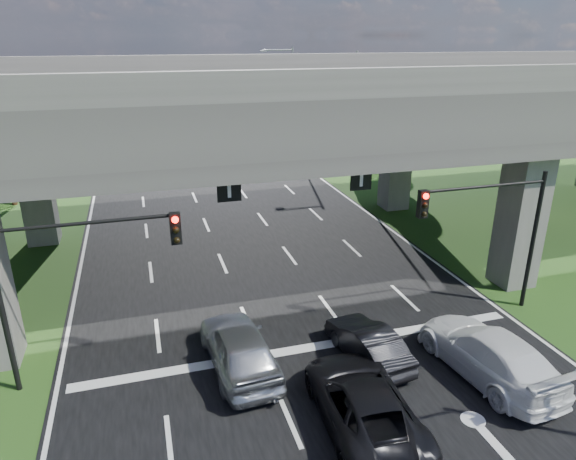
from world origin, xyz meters
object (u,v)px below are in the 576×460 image
signal_left (70,268)px  streetlight_far (350,110)px  signal_right (493,220)px  streetlight_beyond (289,89)px  car_trailing (363,403)px  car_dark (368,343)px  car_white (489,353)px  car_silver (239,347)px

signal_left → streetlight_far: size_ratio=0.60×
signal_right → streetlight_beyond: size_ratio=0.60×
car_trailing → car_dark: bearing=-113.6°
signal_left → car_trailing: (8.08, -4.75, -3.39)m
signal_left → signal_right: bearing=0.0°
signal_right → streetlight_beyond: (2.27, 36.06, 1.66)m
car_dark → car_trailing: bearing=55.8°
streetlight_far → streetlight_beyond: size_ratio=1.00×
streetlight_far → car_dark: size_ratio=2.44×
car_dark → signal_left: bearing=-17.3°
car_white → car_trailing: size_ratio=1.04×
car_silver → car_trailing: 4.83m
car_trailing → signal_right: bearing=-144.3°
car_silver → car_dark: 4.60m
streetlight_beyond → car_trailing: size_ratio=1.80×
car_white → signal_left: bearing=-21.1°
streetlight_beyond → car_white: size_ratio=1.74×
streetlight_beyond → car_white: (-4.70, -39.75, -4.98)m
car_dark → car_silver: bearing=-17.0°
car_trailing → car_white: bearing=-164.8°
signal_right → streetlight_beyond: bearing=86.4°
signal_left → car_white: 14.13m
streetlight_far → car_white: bearing=-101.2°
signal_right → car_silver: signal_right is taller
car_silver → signal_right: bearing=-178.7°
streetlight_far → streetlight_beyond: (0.00, 16.00, 0.00)m
streetlight_far → car_trailing: size_ratio=1.80×
signal_right → car_white: (-2.42, -3.69, -3.32)m
signal_left → streetlight_beyond: 40.30m
car_dark → streetlight_beyond: bearing=-109.4°
signal_right → streetlight_far: bearing=83.5°
car_dark → streetlight_far: bearing=-117.8°
signal_right → car_silver: (-10.55, -0.94, -3.29)m
car_trailing → streetlight_far: bearing=-108.0°
signal_left → streetlight_far: (17.92, 20.06, 1.66)m
signal_right → car_white: 5.53m
streetlight_beyond → car_dark: bearing=-102.4°
streetlight_far → car_trailing: streetlight_far is taller
streetlight_beyond → car_trailing: bearing=-103.6°
streetlight_beyond → car_dark: (-8.30, -37.80, -5.14)m
streetlight_far → car_white: size_ratio=1.74×
streetlight_far → signal_left: bearing=-131.8°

